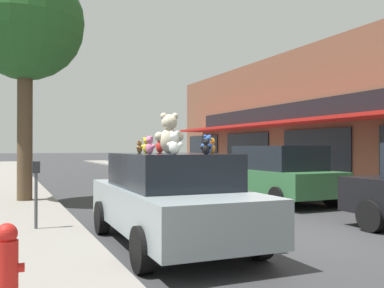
{
  "coord_description": "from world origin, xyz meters",
  "views": [
    {
      "loc": [
        -5.06,
        -6.46,
        1.67
      ],
      "look_at": [
        -0.36,
        4.21,
        1.77
      ],
      "focal_mm": 40.0,
      "sensor_mm": 36.0,
      "label": 1
    }
  ],
  "objects_px": {
    "parked_car_far_center": "(278,173)",
    "street_tree": "(25,24)",
    "teddy_bear_brown": "(139,147)",
    "fire_hydrant": "(6,264)",
    "teddy_bear_giant": "(169,134)",
    "parking_meter": "(36,186)",
    "teddy_bear_red": "(160,144)",
    "teddy_bear_white": "(174,143)",
    "teddy_bear_orange": "(212,146)",
    "teddy_bear_pink": "(150,145)",
    "teddy_bear_yellow": "(146,145)",
    "teddy_bear_blue": "(207,145)",
    "plush_art_car": "(170,197)",
    "teddy_bear_black": "(206,146)"
  },
  "relations": [
    {
      "from": "parked_car_far_center",
      "to": "street_tree",
      "type": "distance_m",
      "value": 8.68
    },
    {
      "from": "teddy_bear_brown",
      "to": "fire_hydrant",
      "type": "height_order",
      "value": "teddy_bear_brown"
    },
    {
      "from": "teddy_bear_giant",
      "to": "parking_meter",
      "type": "distance_m",
      "value": 2.76
    },
    {
      "from": "teddy_bear_red",
      "to": "teddy_bear_white",
      "type": "relative_size",
      "value": 1.03
    },
    {
      "from": "parked_car_far_center",
      "to": "parking_meter",
      "type": "xyz_separation_m",
      "value": [
        -7.05,
        -2.22,
        0.05
      ]
    },
    {
      "from": "teddy_bear_brown",
      "to": "teddy_bear_white",
      "type": "relative_size",
      "value": 0.7
    },
    {
      "from": "teddy_bear_giant",
      "to": "fire_hydrant",
      "type": "height_order",
      "value": "teddy_bear_giant"
    },
    {
      "from": "teddy_bear_orange",
      "to": "teddy_bear_red",
      "type": "relative_size",
      "value": 0.76
    },
    {
      "from": "teddy_bear_red",
      "to": "teddy_bear_pink",
      "type": "bearing_deg",
      "value": 132.85
    },
    {
      "from": "teddy_bear_yellow",
      "to": "teddy_bear_red",
      "type": "height_order",
      "value": "teddy_bear_red"
    },
    {
      "from": "teddy_bear_blue",
      "to": "street_tree",
      "type": "height_order",
      "value": "street_tree"
    },
    {
      "from": "plush_art_car",
      "to": "parked_car_far_center",
      "type": "height_order",
      "value": "parked_car_far_center"
    },
    {
      "from": "teddy_bear_giant",
      "to": "teddy_bear_red",
      "type": "relative_size",
      "value": 2.05
    },
    {
      "from": "street_tree",
      "to": "plush_art_car",
      "type": "bearing_deg",
      "value": -72.43
    },
    {
      "from": "teddy_bear_pink",
      "to": "parking_meter",
      "type": "relative_size",
      "value": 0.23
    },
    {
      "from": "fire_hydrant",
      "to": "teddy_bear_pink",
      "type": "bearing_deg",
      "value": 42.79
    },
    {
      "from": "parking_meter",
      "to": "teddy_bear_brown",
      "type": "bearing_deg",
      "value": -29.82
    },
    {
      "from": "teddy_bear_white",
      "to": "parking_meter",
      "type": "distance_m",
      "value": 3.4
    },
    {
      "from": "teddy_bear_pink",
      "to": "teddy_bear_red",
      "type": "relative_size",
      "value": 0.82
    },
    {
      "from": "teddy_bear_blue",
      "to": "teddy_bear_yellow",
      "type": "relative_size",
      "value": 1.08
    },
    {
      "from": "teddy_bear_blue",
      "to": "fire_hydrant",
      "type": "xyz_separation_m",
      "value": [
        -3.04,
        -1.78,
        -1.18
      ]
    },
    {
      "from": "teddy_bear_brown",
      "to": "street_tree",
      "type": "distance_m",
      "value": 7.0
    },
    {
      "from": "teddy_bear_orange",
      "to": "plush_art_car",
      "type": "bearing_deg",
      "value": -74.12
    },
    {
      "from": "parked_car_far_center",
      "to": "teddy_bear_white",
      "type": "bearing_deg",
      "value": -136.62
    },
    {
      "from": "plush_art_car",
      "to": "teddy_bear_orange",
      "type": "height_order",
      "value": "teddy_bear_orange"
    },
    {
      "from": "teddy_bear_orange",
      "to": "parking_meter",
      "type": "relative_size",
      "value": 0.21
    },
    {
      "from": "teddy_bear_red",
      "to": "fire_hydrant",
      "type": "relative_size",
      "value": 0.45
    },
    {
      "from": "fire_hydrant",
      "to": "teddy_bear_white",
      "type": "bearing_deg",
      "value": 27.91
    },
    {
      "from": "parked_car_far_center",
      "to": "teddy_bear_black",
      "type": "bearing_deg",
      "value": -134.19
    },
    {
      "from": "plush_art_car",
      "to": "teddy_bear_white",
      "type": "bearing_deg",
      "value": -106.69
    },
    {
      "from": "teddy_bear_black",
      "to": "teddy_bear_red",
      "type": "xyz_separation_m",
      "value": [
        0.0,
        2.1,
        0.05
      ]
    },
    {
      "from": "teddy_bear_red",
      "to": "parking_meter",
      "type": "xyz_separation_m",
      "value": [
        -2.27,
        0.6,
        -0.79
      ]
    },
    {
      "from": "teddy_bear_pink",
      "to": "teddy_bear_white",
      "type": "bearing_deg",
      "value": 164.54
    },
    {
      "from": "teddy_bear_black",
      "to": "parking_meter",
      "type": "bearing_deg",
      "value": -42.49
    },
    {
      "from": "teddy_bear_giant",
      "to": "teddy_bear_blue",
      "type": "relative_size",
      "value": 2.29
    },
    {
      "from": "teddy_bear_yellow",
      "to": "parked_car_far_center",
      "type": "distance_m",
      "value": 6.27
    },
    {
      "from": "teddy_bear_orange",
      "to": "street_tree",
      "type": "distance_m",
      "value": 8.16
    },
    {
      "from": "teddy_bear_yellow",
      "to": "parked_car_far_center",
      "type": "height_order",
      "value": "teddy_bear_yellow"
    },
    {
      "from": "teddy_bear_black",
      "to": "teddy_bear_white",
      "type": "relative_size",
      "value": 0.72
    },
    {
      "from": "plush_art_car",
      "to": "teddy_bear_black",
      "type": "xyz_separation_m",
      "value": [
        0.21,
        -0.98,
        0.87
      ]
    },
    {
      "from": "fire_hydrant",
      "to": "parking_meter",
      "type": "distance_m",
      "value": 4.08
    },
    {
      "from": "teddy_bear_blue",
      "to": "teddy_bear_red",
      "type": "height_order",
      "value": "teddy_bear_red"
    },
    {
      "from": "teddy_bear_brown",
      "to": "fire_hydrant",
      "type": "relative_size",
      "value": 0.3
    },
    {
      "from": "teddy_bear_yellow",
      "to": "teddy_bear_giant",
      "type": "bearing_deg",
      "value": 176.09
    },
    {
      "from": "teddy_bear_giant",
      "to": "teddy_bear_brown",
      "type": "xyz_separation_m",
      "value": [
        -0.43,
        0.43,
        -0.23
      ]
    },
    {
      "from": "teddy_bear_brown",
      "to": "teddy_bear_pink",
      "type": "xyz_separation_m",
      "value": [
        -0.15,
        -1.08,
        0.02
      ]
    },
    {
      "from": "teddy_bear_black",
      "to": "fire_hydrant",
      "type": "bearing_deg",
      "value": 32.8
    },
    {
      "from": "teddy_bear_giant",
      "to": "teddy_bear_pink",
      "type": "bearing_deg",
      "value": 64.06
    },
    {
      "from": "plush_art_car",
      "to": "parking_meter",
      "type": "xyz_separation_m",
      "value": [
        -2.05,
        1.72,
        0.13
      ]
    },
    {
      "from": "plush_art_car",
      "to": "street_tree",
      "type": "distance_m",
      "value": 8.14
    }
  ]
}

